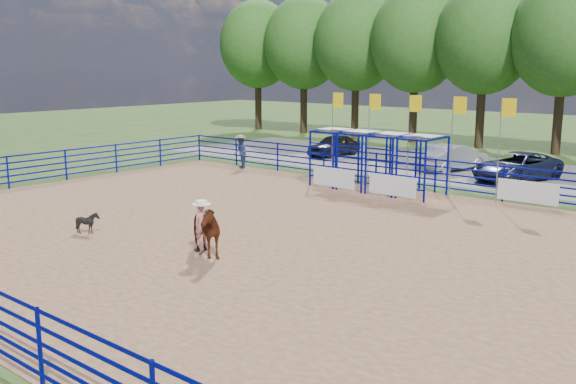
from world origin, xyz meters
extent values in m
plane|color=#405D25|center=(0.00, 0.00, 0.00)|extent=(120.00, 120.00, 0.00)
cube|color=#9D704E|center=(0.00, 0.00, 0.01)|extent=(30.00, 20.00, 0.02)
cube|color=gray|center=(0.00, 17.00, 0.01)|extent=(40.00, 10.00, 0.01)
imported|color=#642C14|center=(-0.75, -2.89, 0.80)|extent=(2.01, 1.37, 1.56)
imported|color=#A51724|center=(-0.75, -2.89, 1.56)|extent=(0.41, 0.51, 1.22)
cylinder|color=white|center=(-0.75, -2.89, 2.20)|extent=(0.54, 0.54, 0.12)
imported|color=black|center=(-5.43, -3.63, 0.39)|extent=(0.78, 0.73, 0.74)
imported|color=navy|center=(-11.05, 9.37, 0.87)|extent=(1.05, 1.01, 1.70)
cylinder|color=tan|center=(-11.05, 9.37, 1.72)|extent=(0.56, 0.56, 0.11)
imported|color=black|center=(-10.17, 16.63, 0.66)|extent=(1.74, 3.87, 1.29)
imported|color=gray|center=(-2.11, 16.10, 0.70)|extent=(2.53, 4.41, 1.37)
imported|color=#151A36|center=(1.61, 15.22, 0.69)|extent=(3.37, 5.27, 1.35)
cube|color=white|center=(-3.80, 7.77, 0.55)|extent=(2.20, 0.04, 0.85)
cube|color=white|center=(-0.80, 7.77, 0.55)|extent=(2.20, 0.04, 0.85)
cube|color=white|center=(4.00, 9.96, 0.55)|extent=(2.40, 0.04, 0.85)
cylinder|color=#3F2B19|center=(-25.00, 26.00, 2.40)|extent=(0.56, 0.56, 4.80)
ellipsoid|color=#28531B|center=(-25.00, 26.00, 7.56)|extent=(6.40, 6.40, 7.36)
cylinder|color=#3F2B19|center=(-20.00, 26.00, 2.40)|extent=(0.56, 0.56, 4.80)
ellipsoid|color=#28531B|center=(-20.00, 26.00, 7.56)|extent=(6.40, 6.40, 7.36)
cylinder|color=#3F2B19|center=(-15.00, 26.00, 2.40)|extent=(0.56, 0.56, 4.80)
ellipsoid|color=#28531B|center=(-15.00, 26.00, 7.56)|extent=(6.40, 6.40, 7.36)
cylinder|color=#3F2B19|center=(-10.00, 26.00, 2.40)|extent=(0.56, 0.56, 4.80)
ellipsoid|color=#28531B|center=(-10.00, 26.00, 7.56)|extent=(6.40, 6.40, 7.36)
cylinder|color=#3F2B19|center=(-5.00, 26.00, 2.40)|extent=(0.56, 0.56, 4.80)
ellipsoid|color=#28531B|center=(-5.00, 26.00, 7.56)|extent=(6.40, 6.40, 7.36)
cylinder|color=#3F2B19|center=(0.00, 26.00, 2.40)|extent=(0.56, 0.56, 4.80)
ellipsoid|color=#28531B|center=(0.00, 26.00, 7.56)|extent=(6.40, 6.40, 7.36)
camera|label=1|loc=(12.60, -15.01, 5.42)|focal=40.00mm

